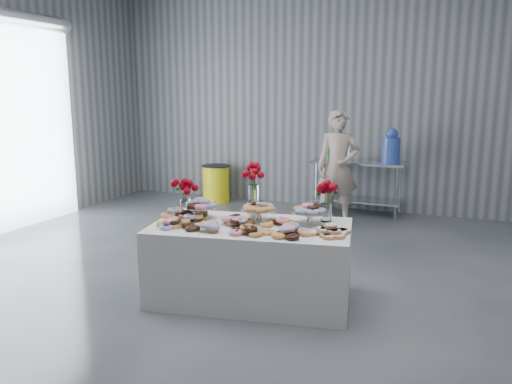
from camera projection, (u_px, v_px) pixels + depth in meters
ground at (214, 300)px, 4.89m from camera, size 9.00×9.00×0.00m
room_walls at (185, 21)px, 4.54m from camera, size 8.04×9.04×4.02m
display_table at (251, 262)px, 4.87m from camera, size 2.05×1.33×0.75m
prep_table at (358, 178)px, 8.26m from camera, size 1.50×0.60×0.90m
donut_mounds at (249, 222)px, 4.74m from camera, size 1.92×1.11×0.09m
cake_stand_left at (201, 205)px, 5.02m from camera, size 0.36×0.36×0.17m
cake_stand_mid at (259, 208)px, 4.90m from camera, size 0.36×0.36×0.17m
cake_stand_right at (310, 210)px, 4.80m from camera, size 0.36×0.36×0.17m
danish_pile at (328, 228)px, 4.49m from camera, size 0.48×0.48×0.11m
bouquet_left at (185, 187)px, 5.13m from camera, size 0.26×0.26×0.42m
bouquet_right at (327, 192)px, 4.88m from camera, size 0.26×0.26×0.42m
bouquet_center at (253, 180)px, 5.07m from camera, size 0.26×0.26×0.57m
water_jug at (391, 147)px, 7.97m from camera, size 0.28×0.28×0.55m
drink_bottles at (339, 153)px, 8.21m from camera, size 0.54×0.08×0.27m
person at (338, 168)px, 7.62m from camera, size 0.74×0.60×1.75m
trash_barrel at (216, 183)px, 9.31m from camera, size 0.53×0.53×0.68m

